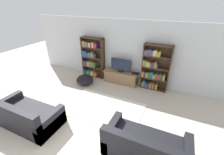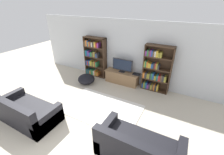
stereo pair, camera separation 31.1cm
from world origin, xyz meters
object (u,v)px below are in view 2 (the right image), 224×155
Objects in this scene: television at (122,65)px; tv_stand at (122,77)px; laptop at (136,74)px; beanbag_ottoman at (86,79)px; bookshelf_left at (95,57)px; bookshelf_right at (155,70)px; couch_right_sofa at (138,148)px; couch_left_sectional at (26,112)px.

tv_stand is at bearing 90.00° from television.
laptop reaches higher than beanbag_ottoman.
bookshelf_left is 1.00× the size of bookshelf_right.
bookshelf_left reaches higher than laptop.
bookshelf_right reaches higher than television.
beanbag_ottoman is at bearing 144.31° from couch_right_sofa.
tv_stand is at bearing 120.79° from couch_right_sofa.
couch_left_sectional is at bearing -91.41° from bookshelf_left.
television is 1.23× the size of beanbag_ottoman.
television is 2.87× the size of laptop.
bookshelf_right is 0.98× the size of couch_right_sofa.
bookshelf_left is at bearing 175.25° from television.
laptop is (-0.71, -0.06, -0.31)m from bookshelf_right.
television is at bearing -4.75° from bookshelf_left.
television is 0.47× the size of couch_right_sofa.
bookshelf_left is 1.59m from tv_stand.
tv_stand is 0.78× the size of couch_left_sectional.
tv_stand is 1.72× the size of television.
bookshelf_left reaches higher than beanbag_ottoman.
couch_left_sectional is at bearing -114.41° from tv_stand.
laptop is 0.16× the size of couch_left_sectional.
laptop is 3.28m from couch_right_sofa.
couch_left_sectional is 3.35m from couch_right_sofa.
couch_right_sofa is (3.24, -3.11, -0.61)m from bookshelf_left.
bookshelf_right reaches higher than couch_left_sectional.
couch_right_sofa is at bearing -81.69° from bookshelf_right.
tv_stand is (-1.33, -0.12, -0.59)m from bookshelf_right.
television is 0.69m from laptop.
bookshelf_right reaches higher than beanbag_ottoman.
bookshelf_left is at bearing 175.48° from tv_stand.
bookshelf_left is 2.11m from laptop.
couch_left_sectional reaches higher than couch_right_sofa.
bookshelf_right is at bearing 18.15° from beanbag_ottoman.
tv_stand is (1.46, -0.12, -0.63)m from bookshelf_left.
bookshelf_right reaches higher than tv_stand.
couch_right_sofa is at bearing -59.16° from television.
beanbag_ottoman is at bearing -157.40° from laptop.
couch_right_sofa is (1.17, -3.05, -0.26)m from laptop.
laptop is (0.62, 0.06, -0.29)m from television.
bookshelf_right is 2.09× the size of television.
tv_stand is 0.68m from laptop.
television is (-1.33, -0.12, -0.02)m from bookshelf_right.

